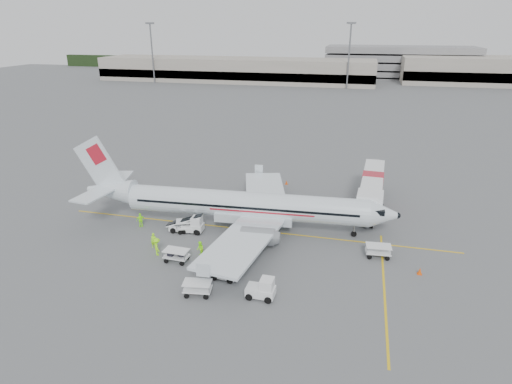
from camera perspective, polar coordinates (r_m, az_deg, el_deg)
ground at (r=47.90m, az=-0.57°, el=-5.09°), size 360.00×360.00×0.00m
stripe_lead at (r=47.90m, az=-0.57°, el=-5.08°), size 44.00×0.20×0.01m
stripe_cross at (r=39.88m, az=16.70°, el=-12.00°), size 0.20×20.00×0.01m
terminal_west at (r=179.65m, az=-2.77°, el=15.98°), size 110.00×22.00×9.00m
parking_garage at (r=202.54m, az=18.58°, el=16.27°), size 62.00×24.00×14.00m
treeline at (r=217.57m, az=11.38°, el=16.15°), size 300.00×3.00×6.00m
mast_west at (r=179.07m, az=-13.66°, el=17.51°), size 3.20×1.20×22.00m
mast_center at (r=159.96m, az=12.28°, el=17.22°), size 3.20×1.20×22.00m
aircraft at (r=46.46m, az=-1.31°, el=0.54°), size 36.61×29.53×9.64m
jet_bridge at (r=54.85m, az=15.16°, el=0.18°), size 4.07×16.97×4.42m
belt_loader at (r=47.68m, az=-9.29°, el=-3.75°), size 5.02×2.23×2.65m
tug_fore at (r=36.50m, az=0.61°, el=-12.65°), size 2.43×1.45×1.85m
tug_mid at (r=39.05m, az=-4.18°, el=-10.31°), size 2.38×1.54×1.74m
tug_aft at (r=47.60m, az=-8.49°, el=-4.28°), size 2.42×1.43×1.84m
cart_loaded_a at (r=42.34m, az=-10.56°, el=-8.33°), size 2.44×1.51×1.24m
cart_loaded_b at (r=47.89m, az=-9.03°, el=-4.49°), size 2.92×2.34×1.33m
cart_empty_a at (r=37.30m, az=-7.81°, el=-12.61°), size 2.55×1.74×1.24m
cart_empty_b at (r=44.05m, az=15.97°, el=-7.59°), size 2.52×1.62×1.26m
cone_nose at (r=42.54m, az=21.00°, el=-9.79°), size 0.42×0.42×0.68m
cone_port at (r=61.47m, az=4.08°, el=1.31°), size 0.38×0.38×0.62m
cone_stbd at (r=37.77m, az=-8.28°, el=-12.80°), size 0.33×0.33×0.53m
crew_a at (r=45.14m, az=-13.49°, el=-6.32°), size 0.66×0.50×1.63m
crew_b at (r=42.70m, az=-7.45°, el=-7.56°), size 0.96×1.00×1.63m
crew_c at (r=43.69m, az=-13.05°, el=-7.11°), size 1.26×1.35×1.83m
crew_d at (r=50.01m, az=-15.13°, el=-3.63°), size 1.03×0.91×1.67m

